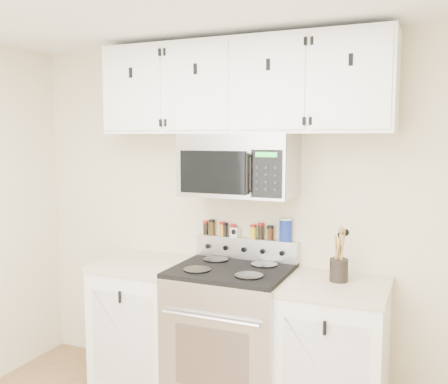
# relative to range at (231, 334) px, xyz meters

# --- Properties ---
(back_wall) EXTENTS (3.50, 0.01, 2.50)m
(back_wall) POSITION_rel_range_xyz_m (0.00, 0.32, 0.76)
(back_wall) COLOR #C6B894
(back_wall) RESTS_ON floor
(range) EXTENTS (0.76, 0.65, 1.10)m
(range) POSITION_rel_range_xyz_m (0.00, 0.00, 0.00)
(range) COLOR #B7B7BA
(range) RESTS_ON floor
(base_cabinet_left) EXTENTS (0.64, 0.62, 0.92)m
(base_cabinet_left) POSITION_rel_range_xyz_m (-0.69, 0.02, -0.03)
(base_cabinet_left) COLOR white
(base_cabinet_left) RESTS_ON floor
(base_cabinet_right) EXTENTS (0.64, 0.62, 0.92)m
(base_cabinet_right) POSITION_rel_range_xyz_m (0.69, 0.02, -0.03)
(base_cabinet_right) COLOR white
(base_cabinet_right) RESTS_ON floor
(microwave) EXTENTS (0.76, 0.44, 0.42)m
(microwave) POSITION_rel_range_xyz_m (0.00, 0.13, 1.14)
(microwave) COLOR #9E9EA3
(microwave) RESTS_ON back_wall
(upper_cabinets) EXTENTS (2.00, 0.35, 0.62)m
(upper_cabinets) POSITION_rel_range_xyz_m (-0.00, 0.15, 1.66)
(upper_cabinets) COLOR white
(upper_cabinets) RESTS_ON back_wall
(utensil_crock) EXTENTS (0.11, 0.11, 0.33)m
(utensil_crock) POSITION_rel_range_xyz_m (0.70, 0.07, 0.52)
(utensil_crock) COLOR black
(utensil_crock) RESTS_ON base_cabinet_right
(kitchen_timer) EXTENTS (0.07, 0.06, 0.07)m
(kitchen_timer) POSITION_rel_range_xyz_m (-0.09, 0.28, 0.65)
(kitchen_timer) COLOR silver
(kitchen_timer) RESTS_ON range
(salt_canister) EXTENTS (0.09, 0.09, 0.16)m
(salt_canister) POSITION_rel_range_xyz_m (0.29, 0.28, 0.69)
(salt_canister) COLOR navy
(salt_canister) RESTS_ON range
(spice_jar_0) EXTENTS (0.04, 0.04, 0.10)m
(spice_jar_0) POSITION_rel_range_xyz_m (-0.32, 0.28, 0.67)
(spice_jar_0) COLOR black
(spice_jar_0) RESTS_ON range
(spice_jar_1) EXTENTS (0.04, 0.04, 0.11)m
(spice_jar_1) POSITION_rel_range_xyz_m (-0.27, 0.28, 0.67)
(spice_jar_1) COLOR #422B10
(spice_jar_1) RESTS_ON range
(spice_jar_2) EXTENTS (0.04, 0.04, 0.10)m
(spice_jar_2) POSITION_rel_range_xyz_m (-0.19, 0.28, 0.66)
(spice_jar_2) COLOR orange
(spice_jar_2) RESTS_ON range
(spice_jar_3) EXTENTS (0.04, 0.04, 0.10)m
(spice_jar_3) POSITION_rel_range_xyz_m (-0.17, 0.28, 0.66)
(spice_jar_3) COLOR black
(spice_jar_3) RESTS_ON range
(spice_jar_4) EXTENTS (0.04, 0.04, 0.09)m
(spice_jar_4) POSITION_rel_range_xyz_m (-0.10, 0.28, 0.66)
(spice_jar_4) COLOR #472F11
(spice_jar_4) RESTS_ON range
(spice_jar_5) EXTENTS (0.04, 0.04, 0.10)m
(spice_jar_5) POSITION_rel_range_xyz_m (0.05, 0.28, 0.66)
(spice_jar_5) COLOR gold
(spice_jar_5) RESTS_ON range
(spice_jar_6) EXTENTS (0.04, 0.04, 0.11)m
(spice_jar_6) POSITION_rel_range_xyz_m (0.11, 0.28, 0.67)
(spice_jar_6) COLOR black
(spice_jar_6) RESTS_ON range
(spice_jar_7) EXTENTS (0.04, 0.04, 0.10)m
(spice_jar_7) POSITION_rel_range_xyz_m (0.17, 0.28, 0.66)
(spice_jar_7) COLOR orange
(spice_jar_7) RESTS_ON range
(spice_jar_8) EXTENTS (0.05, 0.05, 0.10)m
(spice_jar_8) POSITION_rel_range_xyz_m (0.18, 0.28, 0.66)
(spice_jar_8) COLOR #40210F
(spice_jar_8) RESTS_ON range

